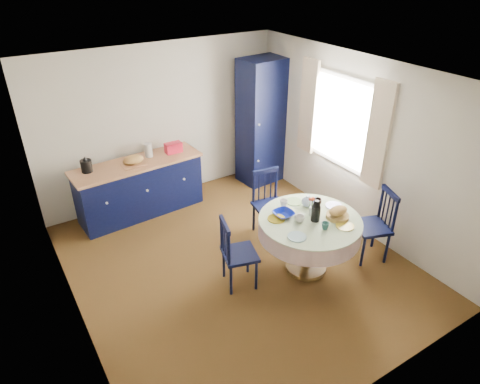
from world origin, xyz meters
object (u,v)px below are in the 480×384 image
(pantry_cabinet, at_px, (262,122))
(chair_right, at_px, (375,225))
(mug_c, at_px, (317,202))
(mug_b, at_px, (325,226))
(mug_d, at_px, (284,203))
(chair_far, at_px, (269,203))
(dining_table, at_px, (310,227))
(kitchen_counter, at_px, (140,187))
(mug_a, at_px, (300,219))
(chair_left, at_px, (236,253))
(cobalt_bowl, at_px, (284,214))

(pantry_cabinet, relative_size, chair_right, 2.17)
(mug_c, bearing_deg, mug_b, -121.35)
(mug_d, bearing_deg, chair_far, 73.19)
(pantry_cabinet, distance_m, dining_table, 2.63)
(kitchen_counter, xyz_separation_m, mug_a, (1.16, -2.45, 0.36))
(chair_left, distance_m, mug_c, 1.26)
(mug_b, bearing_deg, kitchen_counter, 115.73)
(chair_left, distance_m, mug_d, 0.90)
(chair_right, height_order, cobalt_bowl, chair_right)
(kitchen_counter, distance_m, mug_d, 2.42)
(dining_table, relative_size, chair_right, 1.28)
(mug_b, height_order, mug_d, mug_d)
(mug_d, bearing_deg, dining_table, -75.07)
(cobalt_bowl, bearing_deg, mug_c, -1.47)
(mug_d, xyz_separation_m, cobalt_bowl, (-0.14, -0.18, -0.02))
(chair_right, bearing_deg, pantry_cabinet, -160.18)
(pantry_cabinet, bearing_deg, mug_d, -122.83)
(dining_table, xyz_separation_m, mug_d, (-0.11, 0.41, 0.17))
(kitchen_counter, bearing_deg, chair_right, -54.26)
(mug_b, distance_m, cobalt_bowl, 0.54)
(pantry_cabinet, bearing_deg, mug_a, -119.86)
(chair_right, height_order, mug_c, chair_right)
(pantry_cabinet, relative_size, dining_table, 1.70)
(chair_right, relative_size, mug_a, 9.10)
(chair_right, xyz_separation_m, mug_d, (-1.02, 0.66, 0.32))
(chair_right, distance_m, mug_d, 1.25)
(dining_table, distance_m, chair_left, 0.97)
(chair_right, relative_size, mug_c, 8.82)
(dining_table, distance_m, mug_a, 0.23)
(mug_c, relative_size, cobalt_bowl, 0.45)
(pantry_cabinet, xyz_separation_m, mug_c, (-0.65, -2.20, -0.27))
(dining_table, distance_m, chair_right, 0.96)
(chair_left, height_order, mug_c, chair_left)
(mug_d, distance_m, cobalt_bowl, 0.22)
(chair_right, xyz_separation_m, cobalt_bowl, (-1.16, 0.48, 0.30))
(chair_right, distance_m, cobalt_bowl, 1.29)
(mug_b, bearing_deg, mug_a, 119.23)
(chair_left, distance_m, chair_far, 1.21)
(mug_b, bearing_deg, pantry_cabinet, 70.72)
(mug_c, relative_size, mug_d, 1.06)
(pantry_cabinet, distance_m, cobalt_bowl, 2.51)
(kitchen_counter, height_order, cobalt_bowl, kitchen_counter)
(kitchen_counter, relative_size, pantry_cabinet, 0.92)
(cobalt_bowl, bearing_deg, chair_right, -22.56)
(mug_b, bearing_deg, cobalt_bowl, 116.97)
(chair_right, bearing_deg, mug_c, -106.48)
(mug_b, bearing_deg, mug_c, 58.65)
(pantry_cabinet, distance_m, mug_d, 2.28)
(dining_table, height_order, chair_right, dining_table)
(chair_far, height_order, mug_a, chair_far)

